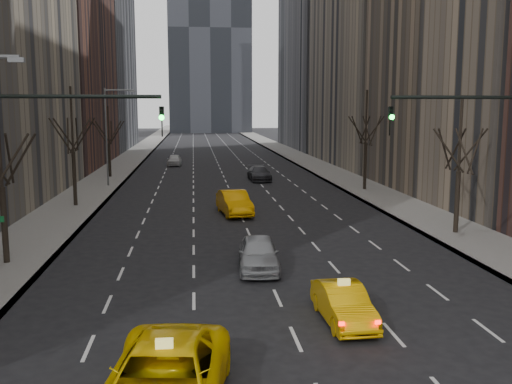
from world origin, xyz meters
name	(u,v)px	position (x,y,z in m)	size (l,w,h in m)	color
sidewalk_left	(127,161)	(-12.25, 70.00, 0.07)	(4.50, 320.00, 0.15)	slate
sidewalk_right	(303,160)	(12.25, 70.00, 0.07)	(4.50, 320.00, 0.15)	slate
tree_lw_b	(2,187)	(-12.00, 18.00, 3.72)	(3.36, 3.50, 7.82)	black
tree_lw_c	(73,153)	(-12.00, 34.00, 4.04)	(3.36, 3.50, 8.74)	black
tree_lw_d	(109,144)	(-12.00, 52.00, 3.56)	(3.36, 3.50, 7.36)	black
tree_rw_b	(459,171)	(12.00, 22.00, 3.72)	(3.36, 3.50, 7.82)	black
tree_rw_c	(366,146)	(12.00, 40.00, 4.04)	(3.36, 3.50, 8.74)	black
traffic_mast_left	(27,160)	(-9.11, 12.00, 5.49)	(6.69, 0.39, 8.00)	black
traffic_mast_right	(507,156)	(9.11, 12.00, 5.49)	(6.69, 0.39, 8.00)	black
streetlight_far	(110,127)	(-10.84, 45.00, 5.62)	(2.83, 0.22, 9.00)	slate
taxi_suv	(164,382)	(-3.95, 3.78, 0.86)	(2.86, 6.19, 1.72)	yellow
taxi_sedan	(343,304)	(1.89, 9.26, 0.66)	(1.40, 4.02, 1.32)	#EDAB05
silver_sedan_ahead	(259,253)	(-0.29, 15.98, 0.77)	(1.81, 4.50, 1.53)	gray
far_taxi	(234,203)	(-0.42, 29.75, 0.83)	(1.75, 5.02, 1.65)	#FFA405
far_suv_grey	(259,173)	(3.44, 48.09, 0.73)	(2.03, 5.00, 1.45)	#2F2F34
far_car_white	(174,160)	(-5.65, 64.38, 0.72)	(1.70, 4.23, 1.44)	silver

